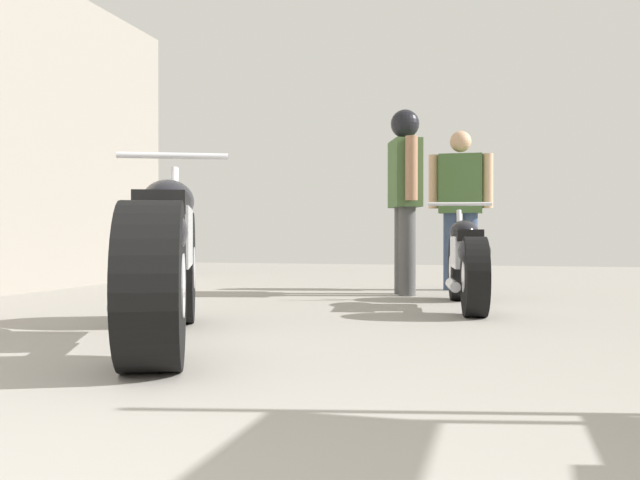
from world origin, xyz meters
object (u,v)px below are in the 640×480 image
Objects in this scene: motorcycle_maroon_cruiser at (164,258)px; mechanic_with_helmet at (405,184)px; motorcycle_black_naked at (466,261)px; mechanic_in_blue at (461,200)px.

motorcycle_maroon_cruiser is 1.27× the size of mechanic_with_helmet.
motorcycle_maroon_cruiser is at bearing -123.33° from motorcycle_black_naked.
motorcycle_black_naked is 1.88m from mechanic_in_blue.
motorcycle_maroon_cruiser is at bearing -107.84° from mechanic_in_blue.
mechanic_with_helmet reaches higher than motorcycle_maroon_cruiser.
motorcycle_maroon_cruiser reaches higher than motorcycle_black_naked.
mechanic_with_helmet is (-0.47, -0.72, 0.12)m from mechanic_in_blue.
motorcycle_maroon_cruiser is 3.37m from mechanic_with_helmet.
motorcycle_maroon_cruiser is 4.16m from mechanic_in_blue.
motorcycle_black_naked is at bearing -85.40° from mechanic_in_blue.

